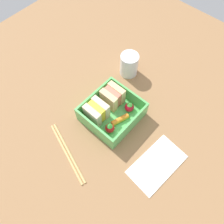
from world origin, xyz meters
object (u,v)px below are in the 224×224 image
object	(u,v)px
chopstick_pair	(67,152)
drinking_glass	(129,65)
sandwich_left	(97,112)
strawberry_far_left	(129,107)
sandwich_center_left	(113,97)
carrot_stick_far_left	(119,120)
folded_napkin	(157,164)
strawberry_left	(110,128)

from	to	relation	value
chopstick_pair	drinking_glass	world-z (taller)	drinking_glass
sandwich_left	strawberry_far_left	xyz separation A→B (cm)	(7.98, -5.47, -1.40)
chopstick_pair	drinking_glass	xyz separation A→B (cm)	(32.65, 5.51, 3.45)
strawberry_far_left	sandwich_center_left	bearing A→B (deg)	103.01
carrot_stick_far_left	drinking_glass	xyz separation A→B (cm)	(16.51, 10.21, 1.86)
sandwich_left	folded_napkin	distance (cm)	21.73
carrot_stick_far_left	chopstick_pair	bearing A→B (deg)	163.78
strawberry_far_left	folded_napkin	size ratio (longest dim) A/B	0.22
drinking_glass	folded_napkin	bearing A→B (deg)	-126.45
drinking_glass	folded_napkin	xyz separation A→B (cm)	(-18.95, -25.66, -3.60)
sandwich_center_left	folded_napkin	xyz separation A→B (cm)	(-6.18, -21.37, -3.89)
sandwich_center_left	folded_napkin	distance (cm)	22.58
strawberry_left	folded_napkin	xyz separation A→B (cm)	(1.36, -15.63, -2.46)
strawberry_far_left	chopstick_pair	distance (cm)	21.69
strawberry_left	drinking_glass	size ratio (longest dim) A/B	0.43
sandwich_center_left	carrot_stick_far_left	bearing A→B (deg)	-122.24
sandwich_left	strawberry_left	size ratio (longest dim) A/B	1.77
folded_napkin	sandwich_left	bearing A→B (deg)	91.46
folded_napkin	drinking_glass	bearing A→B (deg)	53.55
sandwich_center_left	strawberry_left	xyz separation A→B (cm)	(-7.54, -5.74, -1.43)
sandwich_center_left	strawberry_far_left	distance (cm)	5.78
strawberry_far_left	folded_napkin	world-z (taller)	strawberry_far_left
sandwich_left	strawberry_left	distance (cm)	5.97
sandwich_left	sandwich_center_left	size ratio (longest dim) A/B	1.00
drinking_glass	folded_napkin	distance (cm)	32.10
sandwich_center_left	chopstick_pair	size ratio (longest dim) A/B	0.30
sandwich_left	strawberry_left	world-z (taller)	sandwich_left
strawberry_left	drinking_glass	xyz separation A→B (cm)	(20.31, 10.03, 1.14)
carrot_stick_far_left	chopstick_pair	size ratio (longest dim) A/B	0.28
folded_napkin	chopstick_pair	bearing A→B (deg)	124.22
sandwich_left	carrot_stick_far_left	xyz separation A→B (cm)	(2.99, -5.92, -2.15)
sandwich_left	strawberry_far_left	bearing A→B (deg)	-34.40
strawberry_far_left	chopstick_pair	size ratio (longest dim) A/B	0.18
chopstick_pair	strawberry_left	bearing A→B (deg)	-20.11
strawberry_left	carrot_stick_far_left	bearing A→B (deg)	-2.68
sandwich_center_left	drinking_glass	bearing A→B (deg)	18.56
carrot_stick_far_left	strawberry_far_left	xyz separation A→B (cm)	(4.99, 0.45, 0.75)
drinking_glass	folded_napkin	world-z (taller)	drinking_glass
carrot_stick_far_left	sandwich_center_left	bearing A→B (deg)	57.76
strawberry_left	strawberry_far_left	world-z (taller)	same
chopstick_pair	drinking_glass	bearing A→B (deg)	9.57
strawberry_far_left	folded_napkin	xyz separation A→B (cm)	(-7.44, -15.90, -2.49)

